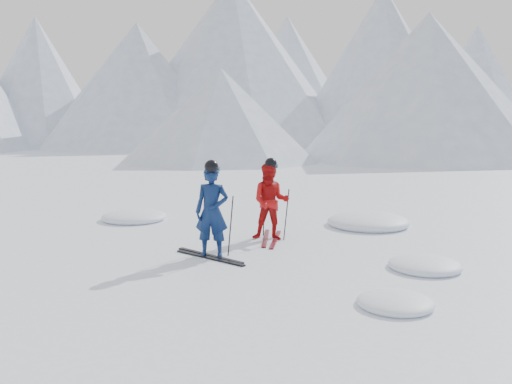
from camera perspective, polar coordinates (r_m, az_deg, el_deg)
The scene contains 12 objects.
ground at distance 10.17m, azimuth 4.99°, elevation -7.00°, with size 160.00×160.00×0.00m, color white.
skier_blue at distance 10.11m, azimuth -4.67°, elevation -2.09°, with size 0.63×0.41×1.72m, color #0B1E47.
skier_red at distance 11.53m, azimuth 1.56°, elevation -1.01°, with size 0.80×0.63×1.65m, color #B30E0E.
pole_blue_left at distance 10.45m, azimuth -5.52°, elevation -3.37°, with size 0.02×0.02×1.15m, color black.
pole_blue_right at distance 10.23m, azimuth -2.69°, elevation -3.59°, with size 0.02×0.02×1.15m, color black.
pole_red_left at distance 11.94m, azimuth 0.87°, elevation -2.04°, with size 0.02×0.02×1.10m, color black.
pole_red_right at distance 11.57m, azimuth 3.21°, elevation -2.37°, with size 0.02×0.02×1.10m, color black.
ski_worn_left at distance 11.74m, azimuth 1.03°, elevation -4.88°, with size 0.09×1.70×0.03m, color black.
ski_worn_right at distance 11.63m, azimuth 2.06°, elevation -5.01°, with size 0.09×1.70×0.03m, color black.
ski_loose_a at distance 10.33m, azimuth -4.88°, elevation -6.67°, with size 0.09×1.70×0.03m, color black.
ski_loose_b at distance 10.16m, azimuth -4.91°, elevation -6.93°, with size 0.09×1.70×0.03m, color black.
snow_lumps at distance 12.47m, azimuth 4.59°, elevation -4.22°, with size 8.96×6.78×0.43m.
Camera 1 is at (4.20, -8.89, 2.60)m, focal length 38.00 mm.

